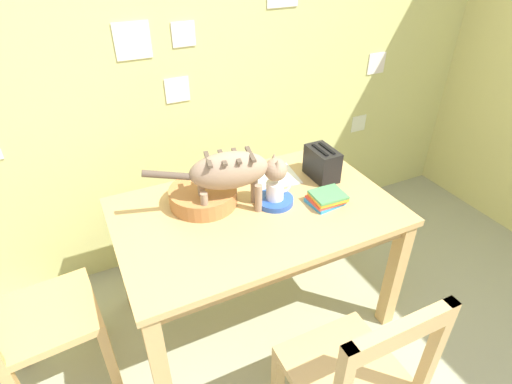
{
  "coord_description": "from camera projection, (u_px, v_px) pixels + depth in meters",
  "views": [
    {
      "loc": [
        -0.61,
        -0.19,
        1.91
      ],
      "look_at": [
        0.1,
        1.28,
        0.83
      ],
      "focal_mm": 28.76,
      "sensor_mm": 36.0,
      "label": 1
    }
  ],
  "objects": [
    {
      "name": "wall_rear",
      "position": [
        179.0,
        64.0,
        2.27
      ],
      "size": [
        4.84,
        0.11,
        2.5
      ],
      "color": "#D1D37F",
      "rests_on": "ground_plane"
    },
    {
      "name": "dining_table",
      "position": [
        256.0,
        223.0,
        2.06
      ],
      "size": [
        1.36,
        0.86,
        0.73
      ],
      "color": "tan",
      "rests_on": "ground_plane"
    },
    {
      "name": "cat",
      "position": [
        234.0,
        172.0,
        1.9
      ],
      "size": [
        0.66,
        0.22,
        0.31
      ],
      "rotation": [
        0.0,
        0.0,
        -1.77
      ],
      "color": "#997F65",
      "rests_on": "dining_table"
    },
    {
      "name": "saucer_bowl",
      "position": [
        275.0,
        200.0,
        2.05
      ],
      "size": [
        0.19,
        0.19,
        0.03
      ],
      "primitive_type": "cylinder",
      "color": "#264EB0",
      "rests_on": "dining_table"
    },
    {
      "name": "coffee_mug",
      "position": [
        276.0,
        190.0,
        2.02
      ],
      "size": [
        0.13,
        0.09,
        0.09
      ],
      "color": "white",
      "rests_on": "saucer_bowl"
    },
    {
      "name": "magazine",
      "position": [
        273.0,
        177.0,
        2.26
      ],
      "size": [
        0.29,
        0.26,
        0.01
      ],
      "primitive_type": "cube",
      "rotation": [
        0.0,
        0.0,
        -0.12
      ],
      "color": "silver",
      "rests_on": "dining_table"
    },
    {
      "name": "book_stack",
      "position": [
        327.0,
        198.0,
        2.04
      ],
      "size": [
        0.18,
        0.16,
        0.06
      ],
      "color": "#2E8AC7",
      "rests_on": "dining_table"
    },
    {
      "name": "wicker_basket",
      "position": [
        203.0,
        196.0,
        2.03
      ],
      "size": [
        0.34,
        0.34,
        0.09
      ],
      "color": "#B0733F",
      "rests_on": "dining_table"
    },
    {
      "name": "toaster",
      "position": [
        322.0,
        163.0,
        2.22
      ],
      "size": [
        0.12,
        0.2,
        0.18
      ],
      "color": "black",
      "rests_on": "dining_table"
    },
    {
      "name": "wooden_chair_near",
      "position": [
        351.0,
        378.0,
        1.56
      ],
      "size": [
        0.42,
        0.42,
        0.95
      ],
      "rotation": [
        0.0,
        0.0,
        -0.01
      ],
      "color": "tan",
      "rests_on": "ground_plane"
    },
    {
      "name": "wooden_chair_far",
      "position": [
        36.0,
        317.0,
        1.8
      ],
      "size": [
        0.45,
        0.45,
        0.95
      ],
      "rotation": [
        0.0,
        0.0,
        -1.49
      ],
      "color": "tan",
      "rests_on": "ground_plane"
    }
  ]
}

